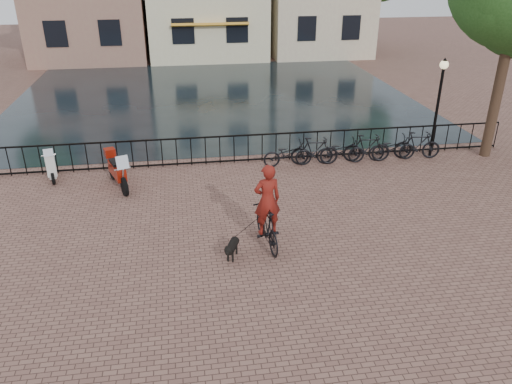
{
  "coord_description": "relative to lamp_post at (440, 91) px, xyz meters",
  "views": [
    {
      "loc": [
        -1.77,
        -8.36,
        6.69
      ],
      "look_at": [
        0.0,
        3.0,
        1.2
      ],
      "focal_mm": 35.0,
      "sensor_mm": 36.0,
      "label": 1
    }
  ],
  "objects": [
    {
      "name": "parked_bike_1",
      "position": [
        -4.45,
        -0.2,
        -1.88
      ],
      "size": [
        1.7,
        0.64,
        1.0
      ],
      "primitive_type": "imported",
      "rotation": [
        0.0,
        0.0,
        1.47
      ],
      "color": "black",
      "rests_on": "ground"
    },
    {
      "name": "motorcycle",
      "position": [
        -11.06,
        -1.06,
        -1.7
      ],
      "size": [
        1.08,
        1.94,
        1.36
      ],
      "rotation": [
        0.0,
        0.0,
        0.35
      ],
      "color": "maroon",
      "rests_on": "ground"
    },
    {
      "name": "parked_bike_4",
      "position": [
        -1.6,
        -0.2,
        -1.93
      ],
      "size": [
        1.73,
        0.64,
        0.9
      ],
      "primitive_type": "imported",
      "rotation": [
        0.0,
        0.0,
        1.55
      ],
      "color": "black",
      "rests_on": "ground"
    },
    {
      "name": "cyclist",
      "position": [
        -7.02,
        -5.25,
        -1.4
      ],
      "size": [
        0.87,
        1.93,
        2.57
      ],
      "rotation": [
        0.0,
        0.0,
        3.26
      ],
      "color": "black",
      "rests_on": "ground"
    },
    {
      "name": "parked_bike_2",
      "position": [
        -3.5,
        -0.2,
        -1.93
      ],
      "size": [
        1.75,
        0.69,
        0.9
      ],
      "primitive_type": "imported",
      "rotation": [
        0.0,
        0.0,
        1.52
      ],
      "color": "black",
      "rests_on": "ground"
    },
    {
      "name": "lamp_post",
      "position": [
        0.0,
        0.0,
        0.0
      ],
      "size": [
        0.3,
        0.3,
        3.45
      ],
      "color": "black",
      "rests_on": "ground"
    },
    {
      "name": "scooter",
      "position": [
        -13.28,
        -0.01,
        -1.75
      ],
      "size": [
        0.69,
        1.4,
        1.25
      ],
      "rotation": [
        0.0,
        0.0,
        0.24
      ],
      "color": "silver",
      "rests_on": "ground"
    },
    {
      "name": "dog",
      "position": [
        -7.95,
        -5.7,
        -2.11
      ],
      "size": [
        0.53,
        0.82,
        0.53
      ],
      "rotation": [
        0.0,
        0.0,
        -0.38
      ],
      "color": "black",
      "rests_on": "ground"
    },
    {
      "name": "ground",
      "position": [
        -7.2,
        -7.6,
        -2.38
      ],
      "size": [
        100.0,
        100.0,
        0.0
      ],
      "primitive_type": "plane",
      "color": "brown",
      "rests_on": "ground"
    },
    {
      "name": "parked_bike_5",
      "position": [
        -0.65,
        -0.2,
        -1.88
      ],
      "size": [
        1.71,
        0.7,
        1.0
      ],
      "primitive_type": "imported",
      "rotation": [
        0.0,
        0.0,
        1.43
      ],
      "color": "black",
      "rests_on": "ground"
    },
    {
      "name": "parked_bike_0",
      "position": [
        -5.4,
        -0.2,
        -1.93
      ],
      "size": [
        1.73,
        0.63,
        0.9
      ],
      "primitive_type": "imported",
      "rotation": [
        0.0,
        0.0,
        1.59
      ],
      "color": "black",
      "rests_on": "ground"
    },
    {
      "name": "railing",
      "position": [
        -7.2,
        0.4,
        -1.87
      ],
      "size": [
        20.0,
        0.05,
        1.02
      ],
      "color": "black",
      "rests_on": "ground"
    },
    {
      "name": "parked_bike_3",
      "position": [
        -2.55,
        -0.2,
        -1.88
      ],
      "size": [
        1.71,
        0.66,
        1.0
      ],
      "primitive_type": "imported",
      "rotation": [
        0.0,
        0.0,
        1.45
      ],
      "color": "black",
      "rests_on": "ground"
    },
    {
      "name": "canal_water",
      "position": [
        -7.2,
        9.7,
        -2.38
      ],
      "size": [
        20.0,
        20.0,
        0.0
      ],
      "primitive_type": "plane",
      "color": "black",
      "rests_on": "ground"
    }
  ]
}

